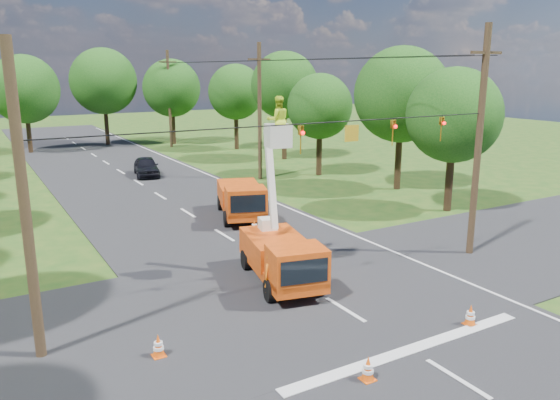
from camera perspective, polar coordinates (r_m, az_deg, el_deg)
ground at (r=36.50m, az=-12.40°, el=0.36°), size 140.00×140.00×0.00m
road_main at (r=36.50m, az=-12.40°, el=0.36°), size 12.00×100.00×0.06m
road_cross at (r=20.87m, az=3.47°, el=-9.46°), size 56.00×10.00×0.07m
stop_bar at (r=17.24m, az=13.45°, el=-15.08°), size 9.00×0.45×0.02m
edge_line at (r=38.53m, az=-4.47°, el=1.33°), size 0.12×90.00×0.02m
bucket_truck at (r=21.04m, az=0.14°, el=-4.65°), size 3.10×5.70×7.18m
second_truck at (r=30.33m, az=-4.05°, el=0.11°), size 3.80×6.04×2.13m
ground_worker at (r=19.73m, az=-0.86°, el=-8.05°), size 0.67×0.46×1.77m
distant_car at (r=43.67m, az=-13.80°, el=3.42°), size 2.56×4.59×1.48m
traffic_cone_0 at (r=15.42m, az=9.17°, el=-17.01°), size 0.38×0.38×0.71m
traffic_cone_1 at (r=19.13m, az=19.28°, el=-11.30°), size 0.38×0.38×0.71m
traffic_cone_2 at (r=24.80m, az=-1.60°, el=-4.75°), size 0.38×0.38×0.71m
traffic_cone_3 at (r=27.70m, az=-2.70°, el=-2.78°), size 0.38×0.38×0.71m
traffic_cone_4 at (r=16.69m, az=-12.59°, el=-14.65°), size 0.38×0.38×0.71m
traffic_cone_6 at (r=35.42m, az=-4.47°, el=0.83°), size 0.38×0.38×0.71m
pole_right_near at (r=25.16m, az=20.06°, el=5.80°), size 1.80×0.30×10.00m
pole_right_mid at (r=40.86m, az=-2.14°, el=9.30°), size 1.80×0.30×10.00m
pole_right_far at (r=59.22m, az=-11.49°, el=10.38°), size 1.80×0.30×10.00m
pole_left at (r=16.38m, az=-25.12°, el=-0.64°), size 0.30×0.30×9.00m
signal_span at (r=20.66m, az=8.90°, el=7.08°), size 18.00×0.29×1.07m
tree_right_a at (r=32.79m, az=17.72°, el=8.42°), size 5.40×5.40×8.28m
tree_right_b at (r=38.02m, az=12.59°, el=10.68°), size 6.40×6.40×9.65m
tree_right_c at (r=42.44m, az=4.19°, el=9.72°), size 5.00×5.00×7.83m
tree_right_d at (r=49.97m, az=0.47°, el=11.90°), size 6.00×6.00×9.70m
tree_right_e at (r=56.57m, az=-4.65°, el=11.18°), size 5.60×5.60×8.63m
tree_far_a at (r=59.23m, az=-25.17°, el=10.43°), size 6.60×6.60×9.50m
tree_far_b at (r=62.46m, az=-17.97°, el=11.72°), size 7.00×7.00×10.32m
tree_far_c at (r=61.39m, az=-11.26°, el=11.39°), size 6.20×6.20×9.18m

